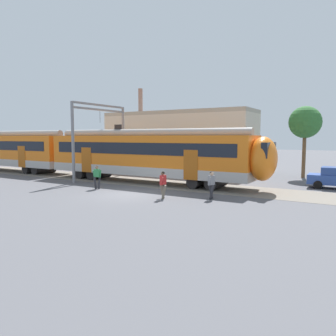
{
  "coord_description": "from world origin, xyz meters",
  "views": [
    {
      "loc": [
        12.87,
        -16.59,
        3.73
      ],
      "look_at": [
        1.65,
        2.36,
        1.6
      ],
      "focal_mm": 35.0,
      "sensor_mm": 36.0,
      "label": 1
    }
  ],
  "objects_px": {
    "commuter_train": "(10,150)",
    "pedestrian_green": "(97,176)",
    "pedestrian_grey": "(211,183)",
    "pedestrian_red": "(163,183)"
  },
  "relations": [
    {
      "from": "commuter_train",
      "to": "pedestrian_green",
      "type": "height_order",
      "value": "commuter_train"
    },
    {
      "from": "commuter_train",
      "to": "pedestrian_green",
      "type": "bearing_deg",
      "value": -15.13
    },
    {
      "from": "pedestrian_green",
      "to": "pedestrian_grey",
      "type": "xyz_separation_m",
      "value": [
        8.49,
        0.62,
        0.0
      ]
    },
    {
      "from": "commuter_train",
      "to": "pedestrian_grey",
      "type": "distance_m",
      "value": 25.7
    },
    {
      "from": "pedestrian_green",
      "to": "pedestrian_red",
      "type": "distance_m",
      "value": 5.99
    },
    {
      "from": "pedestrian_red",
      "to": "pedestrian_grey",
      "type": "height_order",
      "value": "same"
    },
    {
      "from": "pedestrian_red",
      "to": "pedestrian_grey",
      "type": "relative_size",
      "value": 1.0
    },
    {
      "from": "commuter_train",
      "to": "pedestrian_green",
      "type": "relative_size",
      "value": 33.99
    },
    {
      "from": "pedestrian_green",
      "to": "pedestrian_grey",
      "type": "relative_size",
      "value": 1.0
    },
    {
      "from": "commuter_train",
      "to": "pedestrian_grey",
      "type": "bearing_deg",
      "value": -8.84
    }
  ]
}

